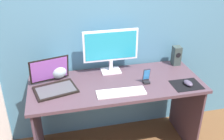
% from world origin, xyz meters
% --- Properties ---
extents(wall_back, '(6.00, 0.04, 2.50)m').
position_xyz_m(wall_back, '(0.00, 0.36, 1.25)').
color(wall_back, teal).
rests_on(wall_back, ground_plane).
extents(desk, '(1.51, 0.62, 0.76)m').
position_xyz_m(desk, '(0.00, 0.00, 0.60)').
color(desk, '#4F3942').
rests_on(desk, ground_plane).
extents(monitor, '(0.51, 0.14, 0.41)m').
position_xyz_m(monitor, '(0.00, 0.22, 0.99)').
color(monitor, white).
rests_on(monitor, desk).
extents(speaker_right, '(0.08, 0.08, 0.19)m').
position_xyz_m(speaker_right, '(0.66, 0.22, 0.85)').
color(speaker_right, '#354440').
rests_on(speaker_right, desk).
extents(laptop, '(0.40, 0.37, 0.25)m').
position_xyz_m(laptop, '(-0.54, 0.03, 0.81)').
color(laptop, black).
rests_on(laptop, desk).
extents(fishbowl, '(0.18, 0.18, 0.18)m').
position_xyz_m(fishbowl, '(-0.49, 0.21, 0.84)').
color(fishbowl, silver).
rests_on(fishbowl, desk).
extents(keyboard_external, '(0.41, 0.14, 0.01)m').
position_xyz_m(keyboard_external, '(-0.00, -0.17, 0.76)').
color(keyboard_external, white).
rests_on(keyboard_external, desk).
extents(mousepad, '(0.25, 0.20, 0.00)m').
position_xyz_m(mousepad, '(0.58, -0.17, 0.76)').
color(mousepad, black).
rests_on(mousepad, desk).
extents(mouse, '(0.07, 0.11, 0.04)m').
position_xyz_m(mouse, '(0.59, -0.18, 0.78)').
color(mouse, '#50455B').
rests_on(mouse, mousepad).
extents(phone_in_dock, '(0.06, 0.05, 0.14)m').
position_xyz_m(phone_in_dock, '(0.26, -0.06, 0.80)').
color(phone_in_dock, black).
rests_on(phone_in_dock, desk).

